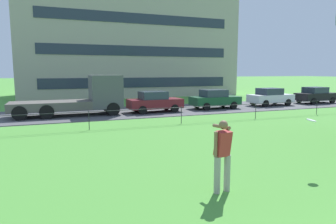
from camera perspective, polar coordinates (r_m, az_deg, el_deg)
name	(u,v)px	position (r m, az deg, el deg)	size (l,w,h in m)	color
street_strip	(116,112)	(22.44, -9.93, -0.09)	(80.00, 7.06, 0.01)	#4C4C51
park_fence	(138,114)	(16.46, -5.76, -0.46)	(36.48, 0.04, 1.00)	#232328
person_thrower	(222,154)	(7.61, 10.27, -7.77)	(0.51, 0.83, 1.82)	gray
frisbee	(311,120)	(10.00, 25.55, -1.42)	(0.38, 0.38, 0.08)	white
flatbed_truck_left	(84,97)	(21.60, -15.62, 2.68)	(7.30, 2.43, 2.75)	#4C4C51
car_maroon_far_left	(155,102)	(22.30, -2.57, 1.98)	(4.05, 1.91, 1.54)	maroon
car_dark_green_far_right	(215,99)	(24.68, 8.86, 2.45)	(4.00, 1.82, 1.54)	#194C2D
car_white_center	(270,97)	(28.11, 18.85, 2.76)	(4.05, 1.90, 1.54)	silver
car_black_right	(316,95)	(31.82, 26.24, 2.91)	(4.06, 1.92, 1.54)	black
apartment_building_background	(128,38)	(39.67, -7.55, 13.76)	(25.88, 11.02, 14.44)	#ADA393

